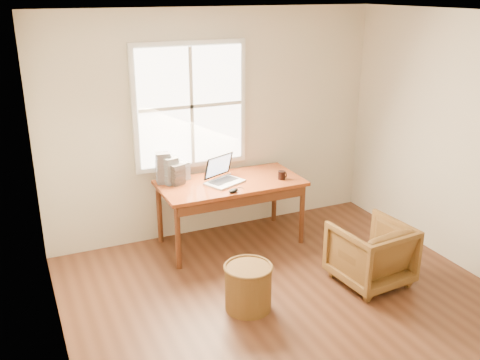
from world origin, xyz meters
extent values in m
cube|color=#552F1D|center=(0.00, 0.00, -0.01)|extent=(4.00, 4.50, 0.02)
cube|color=white|center=(0.00, 0.00, 2.61)|extent=(4.00, 4.50, 0.02)
cube|color=beige|center=(0.00, 2.26, 1.30)|extent=(4.00, 0.02, 2.60)
cube|color=beige|center=(-2.01, 0.00, 1.30)|extent=(0.02, 4.50, 2.60)
cube|color=silver|center=(-0.30, 2.22, 1.55)|extent=(1.32, 0.05, 1.42)
cube|color=white|center=(-0.30, 2.19, 1.55)|extent=(1.20, 0.02, 1.30)
cube|color=silver|center=(-0.30, 2.18, 1.55)|extent=(0.04, 0.02, 1.30)
cube|color=silver|center=(-0.30, 2.18, 1.55)|extent=(1.20, 0.02, 0.04)
cube|color=brown|center=(0.00, 1.80, 0.73)|extent=(1.60, 0.80, 0.04)
imported|color=brown|center=(0.92, 0.43, 0.31)|extent=(0.73, 0.75, 0.63)
cylinder|color=brown|center=(-0.39, 0.49, 0.21)|extent=(0.44, 0.44, 0.43)
ellipsoid|color=black|center=(-0.11, 1.47, 0.77)|extent=(0.13, 0.10, 0.04)
cylinder|color=black|center=(0.56, 1.63, 0.80)|extent=(0.11, 0.11, 0.09)
cube|color=#ABB1B6|center=(-0.62, 2.01, 0.90)|extent=(0.19, 0.17, 0.30)
cube|color=#242428|center=(-0.57, 1.96, 0.87)|extent=(0.19, 0.18, 0.23)
cube|color=#9E9EAB|center=(-0.69, 2.06, 0.92)|extent=(0.17, 0.15, 0.35)
cube|color=#B2B6BE|center=(-0.48, 2.09, 0.85)|extent=(0.19, 0.18, 0.20)
camera|label=1|loc=(-2.19, -3.35, 2.80)|focal=40.00mm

